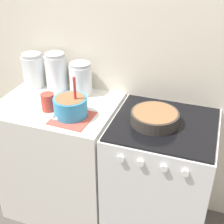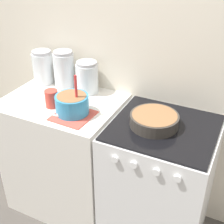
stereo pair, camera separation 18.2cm
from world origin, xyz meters
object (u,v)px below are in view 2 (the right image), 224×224
stove (158,184)px  mixing_bowl (72,103)px  baking_pan (154,120)px  storage_jar_left (43,69)px  tin_can (52,99)px  storage_jar_middle (64,72)px  storage_jar_right (87,79)px

stove → mixing_bowl: size_ratio=3.41×
baking_pan → storage_jar_left: storage_jar_left is taller
stove → baking_pan: size_ratio=3.18×
baking_pan → tin_can: 0.66m
stove → storage_jar_middle: (-0.80, 0.19, 0.56)m
storage_jar_right → tin_can: (-0.10, -0.28, -0.04)m
stove → storage_jar_right: 0.84m
storage_jar_left → storage_jar_middle: storage_jar_middle is taller
stove → storage_jar_right: bearing=162.4°
storage_jar_left → tin_can: (0.27, -0.28, -0.05)m
storage_jar_left → baking_pan: bearing=-12.9°
storage_jar_left → tin_can: bearing=-46.4°
storage_jar_right → tin_can: bearing=-109.1°
baking_pan → mixing_bowl: bearing=-169.8°
stove → mixing_bowl: 0.76m
stove → storage_jar_middle: storage_jar_middle is taller
stove → storage_jar_left: bearing=168.8°
mixing_bowl → storage_jar_middle: storage_jar_middle is taller
mixing_bowl → storage_jar_middle: size_ratio=0.99×
mixing_bowl → baking_pan: size_ratio=0.93×
storage_jar_left → storage_jar_middle: 0.18m
storage_jar_left → storage_jar_right: bearing=0.0°
storage_jar_left → storage_jar_right: (0.36, 0.00, -0.01)m
storage_jar_right → baking_pan: bearing=-20.7°
tin_can → storage_jar_left: bearing=133.6°
storage_jar_middle → storage_jar_left: bearing=180.0°
storage_jar_left → stove: bearing=-11.2°
storage_jar_left → storage_jar_right: size_ratio=1.09×
baking_pan → storage_jar_left: (-0.92, 0.21, 0.06)m
storage_jar_middle → storage_jar_right: bearing=0.0°
storage_jar_right → tin_can: 0.30m
stove → tin_can: size_ratio=7.96×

